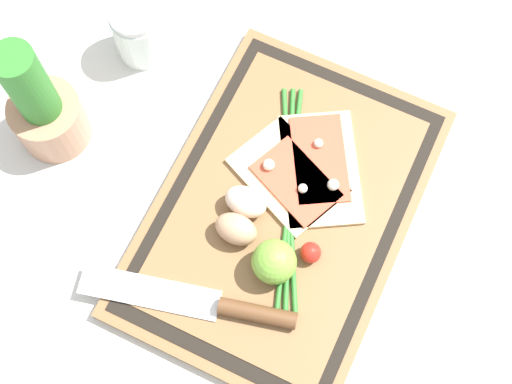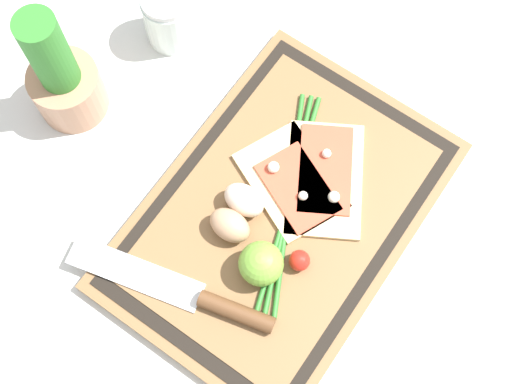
{
  "view_description": "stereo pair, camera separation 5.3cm",
  "coord_description": "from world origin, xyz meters",
  "px_view_note": "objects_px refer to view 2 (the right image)",
  "views": [
    {
      "loc": [
        -0.29,
        -0.09,
        0.92
      ],
      "look_at": [
        0.0,
        0.04,
        0.04
      ],
      "focal_mm": 50.0,
      "sensor_mm": 36.0,
      "label": 1
    },
    {
      "loc": [
        -0.26,
        -0.14,
        0.92
      ],
      "look_at": [
        0.0,
        0.04,
        0.04
      ],
      "focal_mm": 50.0,
      "sensor_mm": 36.0,
      "label": 2
    }
  ],
  "objects_px": {
    "egg_pink": "(244,200)",
    "cherry_tomato_red": "(299,261)",
    "pizza_slice_near": "(325,177)",
    "sauce_jar": "(169,19)",
    "egg_brown": "(230,225)",
    "herb_pot": "(63,79)",
    "lime": "(261,264)",
    "knife": "(204,300)",
    "pizza_slice_far": "(292,182)"
  },
  "relations": [
    {
      "from": "cherry_tomato_red",
      "to": "pizza_slice_near",
      "type": "bearing_deg",
      "value": 17.26
    },
    {
      "from": "pizza_slice_far",
      "to": "egg_brown",
      "type": "xyz_separation_m",
      "value": [
        -0.1,
        0.03,
        0.01
      ]
    },
    {
      "from": "egg_pink",
      "to": "cherry_tomato_red",
      "type": "height_order",
      "value": "egg_pink"
    },
    {
      "from": "pizza_slice_near",
      "to": "herb_pot",
      "type": "relative_size",
      "value": 0.93
    },
    {
      "from": "pizza_slice_far",
      "to": "cherry_tomato_red",
      "type": "height_order",
      "value": "cherry_tomato_red"
    },
    {
      "from": "knife",
      "to": "egg_brown",
      "type": "height_order",
      "value": "egg_brown"
    },
    {
      "from": "egg_brown",
      "to": "herb_pot",
      "type": "distance_m",
      "value": 0.3
    },
    {
      "from": "pizza_slice_far",
      "to": "egg_pink",
      "type": "bearing_deg",
      "value": 150.51
    },
    {
      "from": "lime",
      "to": "pizza_slice_near",
      "type": "bearing_deg",
      "value": 0.25
    },
    {
      "from": "pizza_slice_near",
      "to": "egg_pink",
      "type": "relative_size",
      "value": 3.38
    },
    {
      "from": "egg_pink",
      "to": "lime",
      "type": "distance_m",
      "value": 0.09
    },
    {
      "from": "pizza_slice_near",
      "to": "cherry_tomato_red",
      "type": "xyz_separation_m",
      "value": [
        -0.12,
        -0.04,
        0.01
      ]
    },
    {
      "from": "knife",
      "to": "lime",
      "type": "distance_m",
      "value": 0.09
    },
    {
      "from": "pizza_slice_near",
      "to": "lime",
      "type": "distance_m",
      "value": 0.15
    },
    {
      "from": "egg_brown",
      "to": "cherry_tomato_red",
      "type": "distance_m",
      "value": 0.1
    },
    {
      "from": "pizza_slice_near",
      "to": "egg_brown",
      "type": "bearing_deg",
      "value": 154.64
    },
    {
      "from": "pizza_slice_near",
      "to": "lime",
      "type": "bearing_deg",
      "value": -179.75
    },
    {
      "from": "egg_brown",
      "to": "egg_pink",
      "type": "distance_m",
      "value": 0.04
    },
    {
      "from": "cherry_tomato_red",
      "to": "lime",
      "type": "bearing_deg",
      "value": 133.89
    },
    {
      "from": "egg_pink",
      "to": "knife",
      "type": "bearing_deg",
      "value": -166.27
    },
    {
      "from": "pizza_slice_far",
      "to": "egg_brown",
      "type": "height_order",
      "value": "egg_brown"
    },
    {
      "from": "knife",
      "to": "egg_pink",
      "type": "distance_m",
      "value": 0.14
    },
    {
      "from": "knife",
      "to": "cherry_tomato_red",
      "type": "height_order",
      "value": "cherry_tomato_red"
    },
    {
      "from": "cherry_tomato_red",
      "to": "sauce_jar",
      "type": "bearing_deg",
      "value": 61.84
    },
    {
      "from": "knife",
      "to": "sauce_jar",
      "type": "bearing_deg",
      "value": 43.21
    },
    {
      "from": "pizza_slice_near",
      "to": "sauce_jar",
      "type": "relative_size",
      "value": 2.05
    },
    {
      "from": "lime",
      "to": "sauce_jar",
      "type": "relative_size",
      "value": 0.62
    },
    {
      "from": "egg_pink",
      "to": "herb_pot",
      "type": "height_order",
      "value": "herb_pot"
    },
    {
      "from": "herb_pot",
      "to": "pizza_slice_far",
      "type": "bearing_deg",
      "value": -78.03
    },
    {
      "from": "lime",
      "to": "egg_brown",
      "type": "bearing_deg",
      "value": 72.07
    },
    {
      "from": "herb_pot",
      "to": "knife",
      "type": "bearing_deg",
      "value": -111.26
    },
    {
      "from": "pizza_slice_near",
      "to": "knife",
      "type": "xyz_separation_m",
      "value": [
        -0.23,
        0.03,
        0.0
      ]
    },
    {
      "from": "egg_pink",
      "to": "pizza_slice_far",
      "type": "bearing_deg",
      "value": -29.49
    },
    {
      "from": "herb_pot",
      "to": "sauce_jar",
      "type": "xyz_separation_m",
      "value": [
        0.17,
        -0.05,
        -0.03
      ]
    },
    {
      "from": "pizza_slice_near",
      "to": "egg_pink",
      "type": "height_order",
      "value": "egg_pink"
    },
    {
      "from": "herb_pot",
      "to": "sauce_jar",
      "type": "height_order",
      "value": "herb_pot"
    },
    {
      "from": "knife",
      "to": "egg_pink",
      "type": "relative_size",
      "value": 4.93
    },
    {
      "from": "knife",
      "to": "pizza_slice_far",
      "type": "bearing_deg",
      "value": -0.57
    },
    {
      "from": "pizza_slice_near",
      "to": "egg_brown",
      "type": "distance_m",
      "value": 0.15
    },
    {
      "from": "lime",
      "to": "herb_pot",
      "type": "height_order",
      "value": "herb_pot"
    },
    {
      "from": "pizza_slice_far",
      "to": "sauce_jar",
      "type": "distance_m",
      "value": 0.3
    },
    {
      "from": "knife",
      "to": "lime",
      "type": "bearing_deg",
      "value": -25.19
    },
    {
      "from": "lime",
      "to": "herb_pot",
      "type": "bearing_deg",
      "value": 81.89
    },
    {
      "from": "cherry_tomato_red",
      "to": "sauce_jar",
      "type": "xyz_separation_m",
      "value": [
        0.19,
        0.35,
        0.01
      ]
    },
    {
      "from": "egg_pink",
      "to": "cherry_tomato_red",
      "type": "distance_m",
      "value": 0.11
    },
    {
      "from": "knife",
      "to": "herb_pot",
      "type": "distance_m",
      "value": 0.35
    },
    {
      "from": "knife",
      "to": "herb_pot",
      "type": "xyz_separation_m",
      "value": [
        0.13,
        0.33,
        0.04
      ]
    },
    {
      "from": "pizza_slice_far",
      "to": "knife",
      "type": "distance_m",
      "value": 0.2
    },
    {
      "from": "sauce_jar",
      "to": "herb_pot",
      "type": "bearing_deg",
      "value": 165.03
    },
    {
      "from": "cherry_tomato_red",
      "to": "sauce_jar",
      "type": "distance_m",
      "value": 0.4
    }
  ]
}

